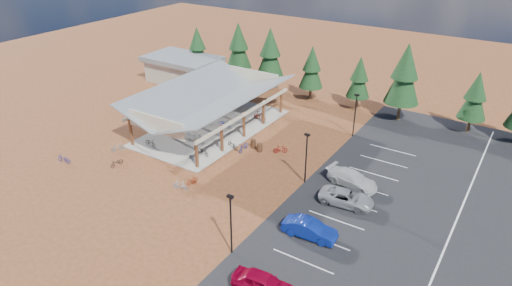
% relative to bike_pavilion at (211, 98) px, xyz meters
% --- Properties ---
extents(ground, '(140.00, 140.00, 0.00)m').
position_rel_bike_pavilion_xyz_m(ground, '(10.00, -7.00, -3.82)').
color(ground, '#5C3418').
rests_on(ground, ground).
extents(asphalt_lot, '(27.00, 44.00, 0.04)m').
position_rel_bike_pavilion_xyz_m(asphalt_lot, '(28.50, -4.00, -3.80)').
color(asphalt_lot, black).
rests_on(asphalt_lot, ground).
extents(concrete_pad, '(10.60, 18.60, 0.10)m').
position_rel_bike_pavilion_xyz_m(concrete_pad, '(0.00, 0.00, -3.77)').
color(concrete_pad, gray).
rests_on(concrete_pad, ground).
extents(bike_pavilion, '(11.65, 19.40, 4.97)m').
position_rel_bike_pavilion_xyz_m(bike_pavilion, '(0.00, 0.00, 0.00)').
color(bike_pavilion, '#4F2C16').
rests_on(bike_pavilion, concrete_pad).
extents(outbuilding, '(11.00, 7.00, 3.90)m').
position_rel_bike_pavilion_xyz_m(outbuilding, '(-14.00, 11.00, -1.80)').
color(outbuilding, '#ADA593').
rests_on(outbuilding, ground).
extents(lamp_post_0, '(0.50, 0.25, 5.14)m').
position_rel_bike_pavilion_xyz_m(lamp_post_0, '(15.00, -17.00, -0.85)').
color(lamp_post_0, black).
rests_on(lamp_post_0, ground).
extents(lamp_post_1, '(0.50, 0.25, 5.14)m').
position_rel_bike_pavilion_xyz_m(lamp_post_1, '(15.00, -5.00, -0.85)').
color(lamp_post_1, black).
rests_on(lamp_post_1, ground).
extents(lamp_post_2, '(0.50, 0.25, 5.14)m').
position_rel_bike_pavilion_xyz_m(lamp_post_2, '(15.00, 7.00, -0.85)').
color(lamp_post_2, black).
rests_on(lamp_post_2, ground).
extents(trash_bin_0, '(0.60, 0.60, 0.90)m').
position_rel_bike_pavilion_xyz_m(trash_bin_0, '(6.91, -1.59, -3.37)').
color(trash_bin_0, '#3C2415').
rests_on(trash_bin_0, ground).
extents(trash_bin_1, '(0.60, 0.60, 0.90)m').
position_rel_bike_pavilion_xyz_m(trash_bin_1, '(7.96, -1.95, -3.37)').
color(trash_bin_1, '#3C2415').
rests_on(trash_bin_1, ground).
extents(pine_0, '(3.32, 3.32, 7.72)m').
position_rel_bike_pavilion_xyz_m(pine_0, '(-13.72, 14.39, 0.89)').
color(pine_0, '#382314').
rests_on(pine_0, ground).
extents(pine_1, '(3.81, 3.81, 8.87)m').
position_rel_bike_pavilion_xyz_m(pine_1, '(-7.07, 15.87, 1.60)').
color(pine_1, '#382314').
rests_on(pine_1, ground).
extents(pine_2, '(3.86, 3.86, 8.99)m').
position_rel_bike_pavilion_xyz_m(pine_2, '(-1.17, 15.18, 1.67)').
color(pine_2, '#382314').
rests_on(pine_2, ground).
extents(pine_3, '(3.21, 3.21, 7.48)m').
position_rel_bike_pavilion_xyz_m(pine_3, '(5.58, 14.79, 0.74)').
color(pine_3, '#382314').
rests_on(pine_3, ground).
extents(pine_4, '(3.02, 3.02, 7.04)m').
position_rel_bike_pavilion_xyz_m(pine_4, '(12.20, 15.06, 0.47)').
color(pine_4, '#382314').
rests_on(pine_4, ground).
extents(pine_5, '(4.17, 4.17, 9.71)m').
position_rel_bike_pavilion_xyz_m(pine_5, '(17.96, 14.43, 2.11)').
color(pine_5, '#382314').
rests_on(pine_5, ground).
extents(pine_6, '(3.16, 3.16, 7.37)m').
position_rel_bike_pavilion_xyz_m(pine_6, '(25.90, 15.40, 0.67)').
color(pine_6, '#382314').
rests_on(pine_6, ground).
extents(bike_0, '(1.69, 0.75, 0.86)m').
position_rel_bike_pavilion_xyz_m(bike_0, '(-2.70, -7.56, -3.29)').
color(bike_0, black).
rests_on(bike_0, concrete_pad).
extents(bike_1, '(1.85, 0.65, 1.09)m').
position_rel_bike_pavilion_xyz_m(bike_1, '(-0.97, -3.86, -3.18)').
color(bike_1, '#969A9E').
rests_on(bike_1, concrete_pad).
extents(bike_2, '(1.83, 1.04, 0.91)m').
position_rel_bike_pavilion_xyz_m(bike_2, '(-1.97, 0.83, -3.27)').
color(bike_2, navy).
rests_on(bike_2, concrete_pad).
extents(bike_3, '(1.76, 0.61, 1.04)m').
position_rel_bike_pavilion_xyz_m(bike_3, '(-3.27, 5.18, -3.20)').
color(bike_3, '#9F2509').
rests_on(bike_3, concrete_pad).
extents(bike_4, '(1.69, 0.87, 0.85)m').
position_rel_bike_pavilion_xyz_m(bike_4, '(3.49, -6.04, -3.30)').
color(bike_4, black).
rests_on(bike_4, concrete_pad).
extents(bike_5, '(1.67, 0.50, 1.00)m').
position_rel_bike_pavilion_xyz_m(bike_5, '(0.83, -3.77, -3.23)').
color(bike_5, '#9A9EA2').
rests_on(bike_5, concrete_pad).
extents(bike_6, '(1.71, 0.82, 0.86)m').
position_rel_bike_pavilion_xyz_m(bike_6, '(1.05, 1.06, -3.29)').
color(bike_6, '#181E9B').
rests_on(bike_6, concrete_pad).
extents(bike_7, '(1.86, 0.65, 1.10)m').
position_rel_bike_pavilion_xyz_m(bike_7, '(3.64, 4.91, -3.17)').
color(bike_7, maroon).
rests_on(bike_7, concrete_pad).
extents(bike_8, '(0.60, 1.54, 0.80)m').
position_rel_bike_pavilion_xyz_m(bike_8, '(-2.51, -12.54, -3.43)').
color(bike_8, black).
rests_on(bike_8, ground).
extents(bike_9, '(1.25, 1.47, 0.91)m').
position_rel_bike_pavilion_xyz_m(bike_9, '(-4.94, -10.23, -3.37)').
color(bike_9, gray).
rests_on(bike_9, ground).
extents(bike_10, '(1.76, 0.80, 0.90)m').
position_rel_bike_pavilion_xyz_m(bike_10, '(-7.61, -15.00, -3.38)').
color(bike_10, navy).
rests_on(bike_10, ground).
extents(bike_11, '(0.59, 1.63, 0.96)m').
position_rel_bike_pavilion_xyz_m(bike_11, '(6.27, -11.26, -3.35)').
color(bike_11, maroon).
rests_on(bike_11, ground).
extents(bike_13, '(1.64, 0.89, 0.95)m').
position_rel_bike_pavilion_xyz_m(bike_13, '(5.92, -12.41, -3.35)').
color(bike_13, '#94969C').
rests_on(bike_13, ground).
extents(bike_14, '(0.86, 1.95, 1.00)m').
position_rel_bike_pavilion_xyz_m(bike_14, '(6.48, -2.84, -3.33)').
color(bike_14, navy).
rests_on(bike_14, ground).
extents(bike_15, '(1.51, 1.25, 0.93)m').
position_rel_bike_pavilion_xyz_m(bike_15, '(10.04, -1.09, -3.36)').
color(bike_15, maroon).
rests_on(bike_15, ground).
extents(bike_16, '(1.84, 1.16, 0.91)m').
position_rel_bike_pavilion_xyz_m(bike_16, '(5.17, -3.05, -3.37)').
color(bike_16, black).
rests_on(bike_16, ground).
extents(car_0, '(4.58, 2.24, 1.50)m').
position_rel_bike_pavilion_xyz_m(car_0, '(19.18, -19.18, -3.03)').
color(car_0, maroon).
rests_on(car_0, asphalt_lot).
extents(car_1, '(4.49, 1.88, 1.44)m').
position_rel_bike_pavilion_xyz_m(car_1, '(19.09, -12.14, -3.06)').
color(car_1, navy).
rests_on(car_1, asphalt_lot).
extents(car_2, '(4.99, 2.70, 1.33)m').
position_rel_bike_pavilion_xyz_m(car_2, '(19.78, -6.36, -3.12)').
color(car_2, gray).
rests_on(car_2, asphalt_lot).
extents(car_3, '(5.19, 2.77, 1.43)m').
position_rel_bike_pavilion_xyz_m(car_3, '(19.01, -3.16, -3.07)').
color(car_3, silver).
rests_on(car_3, asphalt_lot).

